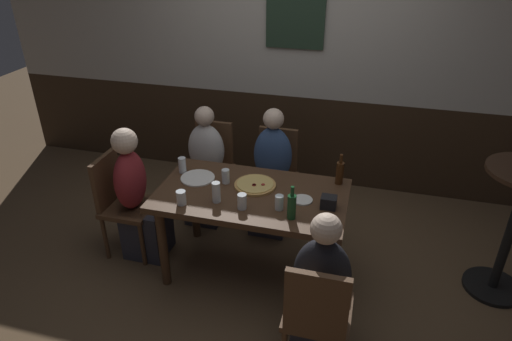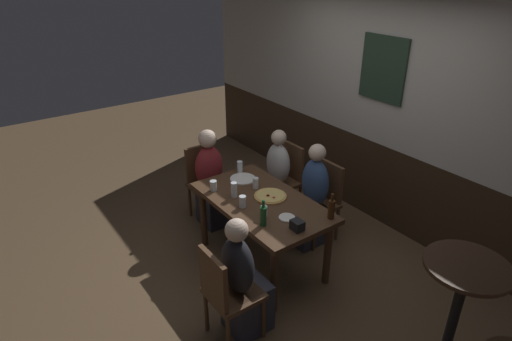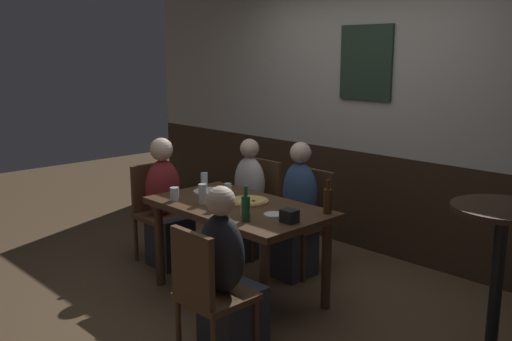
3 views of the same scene
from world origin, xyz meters
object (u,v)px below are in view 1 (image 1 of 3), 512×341
(person_right_near, at_px, (320,297))
(beer_glass_half, at_px, (226,177))
(pizza, at_px, (255,185))
(pint_glass_amber, at_px, (279,203))
(chair_head_west, at_px, (121,199))
(person_mid_far, at_px, (271,181))
(beer_bottle_brown, at_px, (340,172))
(plate_white_large, at_px, (198,178))
(chair_right_near, at_px, (317,313))
(highball_clear, at_px, (242,202))
(person_head_west, at_px, (139,203))
(chair_mid_far, at_px, (275,171))
(chair_left_far, at_px, (212,163))
(condiment_caddy, at_px, (329,202))
(plate_white_small, at_px, (303,200))
(pint_glass_pale, at_px, (216,193))
(beer_bottle_green, at_px, (292,206))
(pint_glass_stout, at_px, (181,198))
(tumbler_short, at_px, (182,166))
(dining_table, at_px, (252,204))
(person_left_far, at_px, (206,174))

(person_right_near, bearing_deg, beer_glass_half, 138.92)
(pizza, height_order, pint_glass_amber, pint_glass_amber)
(chair_head_west, relative_size, person_mid_far, 0.77)
(beer_bottle_brown, distance_m, plate_white_large, 1.11)
(chair_right_near, relative_size, pizza, 2.77)
(highball_clear, bearing_deg, chair_right_near, -43.36)
(person_head_west, bearing_deg, plate_white_large, 11.04)
(chair_mid_far, height_order, person_head_west, person_head_west)
(person_mid_far, bearing_deg, chair_right_near, -66.98)
(chair_left_far, distance_m, pint_glass_amber, 1.34)
(person_head_west, relative_size, highball_clear, 10.05)
(person_head_west, bearing_deg, pint_glass_amber, -7.48)
(chair_mid_far, relative_size, condiment_caddy, 8.00)
(chair_left_far, relative_size, chair_head_west, 1.00)
(plate_white_small, bearing_deg, pint_glass_pale, -164.04)
(chair_right_near, height_order, beer_bottle_green, beer_bottle_green)
(plate_white_small, bearing_deg, pint_glass_stout, -162.20)
(chair_mid_far, bearing_deg, chair_head_west, -144.05)
(person_mid_far, relative_size, highball_clear, 10.07)
(chair_head_west, xyz_separation_m, tumbler_short, (0.50, 0.17, 0.30))
(pizza, height_order, plate_white_small, pizza)
(chair_right_near, xyz_separation_m, chair_mid_far, (-0.62, 1.63, 0.00))
(person_right_near, bearing_deg, highball_clear, 145.59)
(plate_white_large, bearing_deg, person_right_near, -34.46)
(pint_glass_pale, xyz_separation_m, plate_white_small, (0.60, 0.17, -0.06))
(chair_left_far, distance_m, condiment_caddy, 1.51)
(beer_glass_half, height_order, tumbler_short, tumbler_short)
(pint_glass_amber, distance_m, pint_glass_stout, 0.70)
(highball_clear, height_order, plate_white_large, highball_clear)
(tumbler_short, height_order, plate_white_small, tumbler_short)
(person_right_near, relative_size, pint_glass_stout, 10.65)
(beer_glass_half, xyz_separation_m, plate_white_small, (0.62, -0.10, -0.05))
(chair_mid_far, bearing_deg, condiment_caddy, -56.38)
(chair_left_far, xyz_separation_m, beer_glass_half, (0.39, -0.72, 0.30))
(dining_table, relative_size, chair_left_far, 1.61)
(chair_left_far, relative_size, plate_white_large, 3.28)
(beer_bottle_green, height_order, condiment_caddy, beer_bottle_green)
(chair_right_near, bearing_deg, beer_glass_half, 133.25)
(pizza, bearing_deg, chair_left_far, 131.26)
(person_head_west, height_order, pint_glass_pale, person_head_west)
(beer_glass_half, bearing_deg, chair_mid_far, 72.12)
(tumbler_short, bearing_deg, chair_right_near, -38.19)
(pizza, distance_m, pint_glass_pale, 0.36)
(chair_head_west, bearing_deg, highball_clear, -11.08)
(person_left_far, relative_size, pint_glass_amber, 10.23)
(person_head_west, relative_size, condiment_caddy, 10.41)
(person_mid_far, xyz_separation_m, highball_clear, (-0.01, -0.87, 0.31))
(person_mid_far, height_order, pint_glass_amber, person_mid_far)
(pint_glass_amber, xyz_separation_m, beer_bottle_brown, (0.37, 0.47, 0.05))
(chair_head_west, distance_m, beer_bottle_brown, 1.80)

